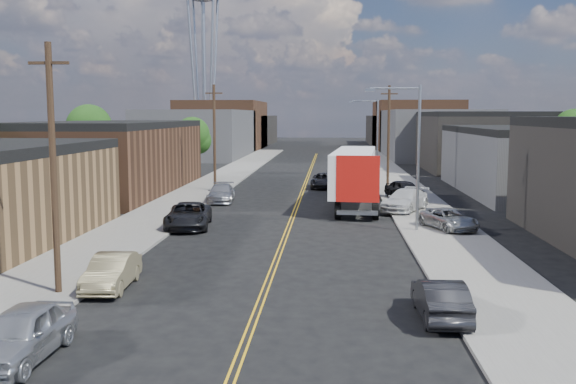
# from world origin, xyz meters

# --- Properties ---
(ground) EXTENTS (260.00, 260.00, 0.00)m
(ground) POSITION_xyz_m (0.00, 60.00, 0.00)
(ground) COLOR black
(ground) RESTS_ON ground
(centerline) EXTENTS (0.32, 120.00, 0.01)m
(centerline) POSITION_xyz_m (0.00, 45.00, 0.01)
(centerline) COLOR gold
(centerline) RESTS_ON ground
(sidewalk_left) EXTENTS (5.00, 140.00, 0.15)m
(sidewalk_left) POSITION_xyz_m (-9.50, 45.00, 0.07)
(sidewalk_left) COLOR slate
(sidewalk_left) RESTS_ON ground
(sidewalk_right) EXTENTS (5.00, 140.00, 0.15)m
(sidewalk_right) POSITION_xyz_m (9.50, 45.00, 0.07)
(sidewalk_right) COLOR slate
(sidewalk_right) RESTS_ON ground
(warehouse_brown) EXTENTS (12.00, 26.00, 6.60)m
(warehouse_brown) POSITION_xyz_m (-18.00, 44.00, 3.30)
(warehouse_brown) COLOR #503120
(warehouse_brown) RESTS_ON ground
(industrial_right_b) EXTENTS (14.00, 24.00, 6.10)m
(industrial_right_b) POSITION_xyz_m (22.00, 46.00, 3.05)
(industrial_right_b) COLOR #3C3C3E
(industrial_right_b) RESTS_ON ground
(industrial_right_c) EXTENTS (14.00, 22.00, 7.60)m
(industrial_right_c) POSITION_xyz_m (22.00, 72.00, 3.80)
(industrial_right_c) COLOR black
(industrial_right_c) RESTS_ON ground
(skyline_left_a) EXTENTS (16.00, 30.00, 8.00)m
(skyline_left_a) POSITION_xyz_m (-20.00, 95.00, 4.00)
(skyline_left_a) COLOR #3C3C3E
(skyline_left_a) RESTS_ON ground
(skyline_right_a) EXTENTS (16.00, 30.00, 8.00)m
(skyline_right_a) POSITION_xyz_m (20.00, 95.00, 4.00)
(skyline_right_a) COLOR #3C3C3E
(skyline_right_a) RESTS_ON ground
(skyline_left_b) EXTENTS (16.00, 26.00, 10.00)m
(skyline_left_b) POSITION_xyz_m (-20.00, 120.00, 5.00)
(skyline_left_b) COLOR #503120
(skyline_left_b) RESTS_ON ground
(skyline_right_b) EXTENTS (16.00, 26.00, 10.00)m
(skyline_right_b) POSITION_xyz_m (20.00, 120.00, 5.00)
(skyline_right_b) COLOR #503120
(skyline_right_b) RESTS_ON ground
(skyline_left_c) EXTENTS (16.00, 40.00, 7.00)m
(skyline_left_c) POSITION_xyz_m (-20.00, 140.00, 3.50)
(skyline_left_c) COLOR black
(skyline_left_c) RESTS_ON ground
(skyline_right_c) EXTENTS (16.00, 40.00, 7.00)m
(skyline_right_c) POSITION_xyz_m (20.00, 140.00, 3.50)
(skyline_right_c) COLOR black
(skyline_right_c) RESTS_ON ground
(streetlight_near) EXTENTS (3.39, 0.25, 9.00)m
(streetlight_near) POSITION_xyz_m (7.60, 25.00, 5.33)
(streetlight_near) COLOR gray
(streetlight_near) RESTS_ON ground
(streetlight_far) EXTENTS (3.39, 0.25, 9.00)m
(streetlight_far) POSITION_xyz_m (7.60, 60.00, 5.33)
(streetlight_far) COLOR gray
(streetlight_far) RESTS_ON ground
(utility_pole_left_near) EXTENTS (1.60, 0.26, 10.00)m
(utility_pole_left_near) POSITION_xyz_m (-8.20, 10.00, 5.14)
(utility_pole_left_near) COLOR black
(utility_pole_left_near) RESTS_ON ground
(utility_pole_left_far) EXTENTS (1.60, 0.26, 10.00)m
(utility_pole_left_far) POSITION_xyz_m (-8.20, 45.00, 5.14)
(utility_pole_left_far) COLOR black
(utility_pole_left_far) RESTS_ON ground
(utility_pole_right) EXTENTS (1.60, 0.26, 10.00)m
(utility_pole_right) POSITION_xyz_m (8.20, 48.00, 5.14)
(utility_pole_right) COLOR black
(utility_pole_right) RESTS_ON ground
(tree_left_mid) EXTENTS (5.10, 5.04, 8.37)m
(tree_left_mid) POSITION_xyz_m (-23.94, 55.00, 5.48)
(tree_left_mid) COLOR black
(tree_left_mid) RESTS_ON ground
(tree_left_far) EXTENTS (4.35, 4.20, 6.97)m
(tree_left_far) POSITION_xyz_m (-13.94, 62.00, 4.57)
(tree_left_far) COLOR black
(tree_left_far) RESTS_ON ground
(tree_right_far) EXTENTS (4.85, 4.76, 7.91)m
(tree_right_far) POSITION_xyz_m (30.06, 60.00, 5.18)
(tree_right_far) COLOR black
(tree_right_far) RESTS_ON ground
(semi_truck) EXTENTS (4.06, 17.33, 4.49)m
(semi_truck) POSITION_xyz_m (4.50, 37.21, 2.56)
(semi_truck) COLOR silver
(semi_truck) RESTS_ON ground
(car_left_a) EXTENTS (1.97, 4.73, 1.60)m
(car_left_a) POSITION_xyz_m (-6.40, 3.26, 0.80)
(car_left_a) COLOR #B4B6BA
(car_left_a) RESTS_ON ground
(car_left_b) EXTENTS (1.73, 4.41, 1.43)m
(car_left_b) POSITION_xyz_m (-6.40, 11.13, 0.71)
(car_left_b) COLOR #998C64
(car_left_b) RESTS_ON ground
(car_left_c) EXTENTS (3.35, 6.08, 1.61)m
(car_left_c) POSITION_xyz_m (-6.40, 25.60, 0.81)
(car_left_c) COLOR black
(car_left_c) RESTS_ON ground
(car_left_d) EXTENTS (2.49, 5.27, 1.49)m
(car_left_d) POSITION_xyz_m (-6.40, 37.93, 0.74)
(car_left_d) COLOR #9C9EA1
(car_left_d) RESTS_ON ground
(car_right_oncoming) EXTENTS (1.60, 4.40, 1.44)m
(car_right_oncoming) POSITION_xyz_m (6.60, 8.00, 0.72)
(car_right_oncoming) COLOR black
(car_right_oncoming) RESTS_ON ground
(car_right_lot_a) EXTENTS (3.65, 5.03, 1.27)m
(car_right_lot_a) POSITION_xyz_m (10.02, 25.46, 0.79)
(car_right_lot_a) COLOR #96999A
(car_right_lot_a) RESTS_ON sidewalk_right
(car_right_lot_b) EXTENTS (4.43, 5.84, 1.58)m
(car_right_lot_b) POSITION_xyz_m (8.20, 33.13, 0.94)
(car_right_lot_b) COLOR silver
(car_right_lot_b) RESTS_ON sidewalk_right
(car_right_lot_c) EXTENTS (3.52, 4.96, 1.57)m
(car_right_lot_c) POSITION_xyz_m (8.94, 39.94, 0.93)
(car_right_lot_c) COLOR black
(car_right_lot_c) RESTS_ON sidewalk_right
(car_ahead_truck) EXTENTS (2.62, 5.42, 1.49)m
(car_ahead_truck) POSITION_xyz_m (2.01, 48.62, 0.74)
(car_ahead_truck) COLOR black
(car_ahead_truck) RESTS_ON ground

